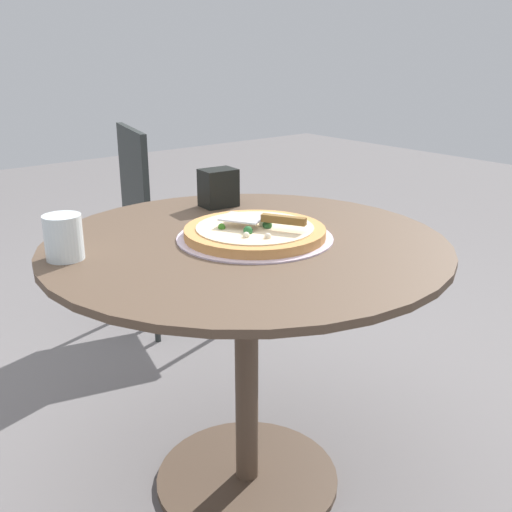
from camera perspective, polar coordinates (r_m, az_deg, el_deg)
The scene contains 7 objects.
ground_plane at distance 1.82m, azimuth -0.82°, elevation -20.13°, with size 10.00×10.00×0.00m, color slate.
patio_table at distance 1.54m, azimuth -0.92°, elevation -4.63°, with size 0.98×0.98×0.70m.
pizza_on_tray at distance 1.48m, azimuth 0.00°, elevation 2.15°, with size 0.38×0.38×0.05m.
pizza_server at distance 1.46m, azimuth 0.76°, elevation 3.49°, with size 0.14×0.21×0.02m.
drinking_cup at distance 1.40m, azimuth -17.53°, elevation 1.68°, with size 0.08×0.08×0.10m, color white.
napkin_dispenser at distance 1.78m, azimuth -3.53°, elevation 6.38°, with size 0.10×0.07×0.11m, color black.
patio_chair_far at distance 2.55m, azimuth -8.65°, elevation 4.34°, with size 0.48×0.48×0.84m.
Camera 1 is at (-0.87, -1.10, 1.15)m, focal length 42.84 mm.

